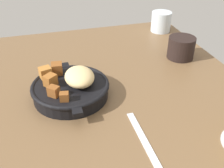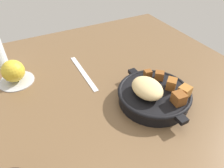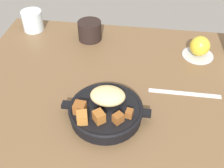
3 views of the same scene
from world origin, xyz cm
name	(u,v)px [view 3 (image 3 of 3)]	position (x,y,z in cm)	size (l,w,h in cm)	color
ground_plane	(127,107)	(0.00, 0.00, -1.20)	(108.03, 92.45, 2.40)	brown
cast_iron_skillet	(106,109)	(-5.68, -5.64, 2.94)	(25.49, 21.22, 8.05)	black
saucer_plate	(198,55)	(23.14, 28.74, 0.30)	(11.35, 11.35, 0.60)	#B7BABF
red_apple	(200,46)	(23.14, 28.74, 4.21)	(7.23, 7.23, 7.23)	gold
butter_knife	(185,93)	(17.37, 7.31, 0.18)	(22.55, 1.60, 0.36)	silver
water_glass_short	(33,21)	(-42.99, 38.18, 4.10)	(8.31, 8.31, 8.21)	silver
coffee_mug_dark	(90,31)	(-18.38, 34.36, 3.74)	(9.15, 9.15, 7.48)	black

